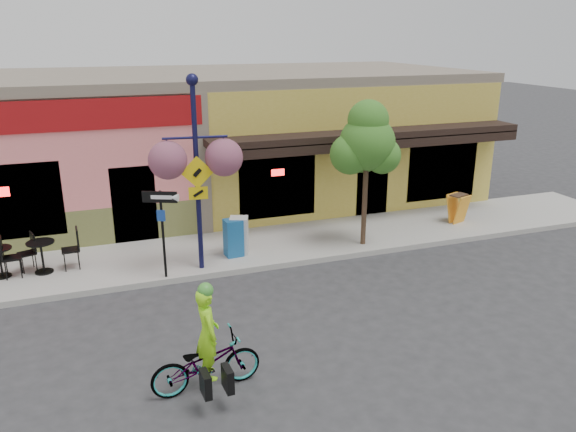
# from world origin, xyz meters

# --- Properties ---
(ground) EXTENTS (90.00, 90.00, 0.00)m
(ground) POSITION_xyz_m (0.00, 0.00, 0.00)
(ground) COLOR #2D2D30
(ground) RESTS_ON ground
(sidewalk) EXTENTS (24.00, 3.00, 0.15)m
(sidewalk) POSITION_xyz_m (0.00, 2.00, 0.07)
(sidewalk) COLOR #9E9B93
(sidewalk) RESTS_ON ground
(curb) EXTENTS (24.00, 0.12, 0.15)m
(curb) POSITION_xyz_m (0.00, 0.55, 0.07)
(curb) COLOR #A8A59E
(curb) RESTS_ON ground
(building) EXTENTS (18.20, 8.20, 4.50)m
(building) POSITION_xyz_m (0.00, 7.50, 2.25)
(building) COLOR #F47979
(building) RESTS_ON ground
(bicycle) EXTENTS (1.91, 0.76, 0.99)m
(bicycle) POSITION_xyz_m (-2.54, -3.89, 0.49)
(bicycle) COLOR maroon
(bicycle) RESTS_ON ground
(cyclist_rider) EXTENTS (0.42, 0.60, 1.60)m
(cyclist_rider) POSITION_xyz_m (-2.49, -3.89, 0.80)
(cyclist_rider) COLOR #97F119
(cyclist_rider) RESTS_ON ground
(lamp_post) EXTENTS (1.57, 0.77, 4.76)m
(lamp_post) POSITION_xyz_m (-1.66, 0.91, 2.53)
(lamp_post) COLOR #12123B
(lamp_post) RESTS_ON sidewalk
(one_way_sign) EXTENTS (0.83, 0.50, 2.15)m
(one_way_sign) POSITION_xyz_m (-2.58, 0.65, 1.23)
(one_way_sign) COLOR black
(one_way_sign) RESTS_ON sidewalk
(cafe_set_left) EXTENTS (1.77, 1.25, 0.96)m
(cafe_set_left) POSITION_xyz_m (-6.31, 1.98, 0.63)
(cafe_set_left) COLOR black
(cafe_set_left) RESTS_ON sidewalk
(cafe_set_right) EXTENTS (1.80, 0.97, 1.05)m
(cafe_set_right) POSITION_xyz_m (-5.37, 1.92, 0.67)
(cafe_set_right) COLOR black
(cafe_set_right) RESTS_ON sidewalk
(newspaper_box_blue) EXTENTS (0.48, 0.44, 0.99)m
(newspaper_box_blue) POSITION_xyz_m (-0.70, 1.42, 0.65)
(newspaper_box_blue) COLOR #185792
(newspaper_box_blue) RESTS_ON sidewalk
(newspaper_box_grey) EXTENTS (0.58, 0.56, 1.00)m
(newspaper_box_grey) POSITION_xyz_m (-0.51, 1.53, 0.65)
(newspaper_box_grey) COLOR silver
(newspaper_box_grey) RESTS_ON sidewalk
(street_tree) EXTENTS (1.61, 1.61, 4.03)m
(street_tree) POSITION_xyz_m (2.91, 1.05, 2.16)
(street_tree) COLOR #3D7A26
(street_tree) RESTS_ON sidewalk
(sandwich_board) EXTENTS (0.64, 0.55, 0.90)m
(sandwich_board) POSITION_xyz_m (6.56, 1.58, 0.60)
(sandwich_board) COLOR #FFA428
(sandwich_board) RESTS_ON sidewalk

